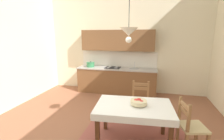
{
  "coord_description": "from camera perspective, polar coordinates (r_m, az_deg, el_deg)",
  "views": [
    {
      "loc": [
        0.94,
        -2.79,
        2.0
      ],
      "look_at": [
        -0.07,
        1.33,
        1.11
      ],
      "focal_mm": 26.0,
      "sensor_mm": 36.0,
      "label": 1
    }
  ],
  "objects": [
    {
      "name": "ground_plane",
      "position": [
        3.59,
        -4.31,
        -23.02
      ],
      "size": [
        6.19,
        6.53,
        0.1
      ],
      "primitive_type": "cube",
      "color": "#935B42"
    },
    {
      "name": "dining_chair_window_side",
      "position": [
        3.32,
        25.88,
        -17.39
      ],
      "size": [
        0.51,
        0.51,
        0.93
      ],
      "color": "#D1BC89",
      "rests_on": "ground_plane"
    },
    {
      "name": "pendant_lamp",
      "position": [
        2.88,
        5.91,
        13.06
      ],
      "size": [
        0.32,
        0.32,
        0.8
      ],
      "color": "black"
    },
    {
      "name": "dining_chair_kitchen_side",
      "position": [
        4.03,
        9.89,
        -11.06
      ],
      "size": [
        0.45,
        0.45,
        0.93
      ],
      "color": "#D1BC89",
      "rests_on": "ground_plane"
    },
    {
      "name": "fruit_bowl",
      "position": [
        3.07,
        9.35,
        -11.05
      ],
      "size": [
        0.3,
        0.3,
        0.12
      ],
      "color": "beige",
      "rests_on": "dining_table"
    },
    {
      "name": "dining_table",
      "position": [
        3.13,
        7.65,
        -14.37
      ],
      "size": [
        1.47,
        1.02,
        0.75
      ],
      "color": "#56331C",
      "rests_on": "ground_plane"
    },
    {
      "name": "wall_back",
      "position": [
        5.89,
        4.73,
        12.27
      ],
      "size": [
        6.19,
        0.12,
        4.08
      ],
      "primitive_type": "cube",
      "color": "beige",
      "rests_on": "ground_plane"
    },
    {
      "name": "kitchen_cabinetry",
      "position": [
        5.72,
        1.63,
        0.36
      ],
      "size": [
        2.78,
        0.63,
        2.2
      ],
      "color": "brown",
      "rests_on": "ground_plane"
    }
  ]
}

